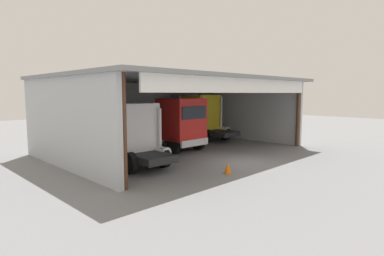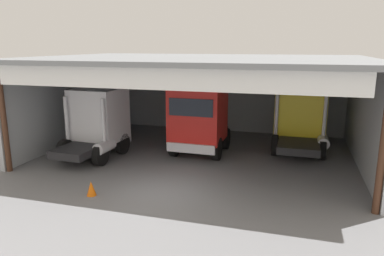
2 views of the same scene
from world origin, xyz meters
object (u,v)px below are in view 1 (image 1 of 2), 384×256
object	(u,v)px
truck_red_center_left_bay	(179,123)
tool_cart	(51,147)
truck_yellow_right_bay	(202,116)
oil_drum	(108,142)
truck_white_left_bay	(133,133)
traffic_cone	(228,168)

from	to	relation	value
truck_red_center_left_bay	tool_cart	world-z (taller)	truck_red_center_left_bay
truck_yellow_right_bay	tool_cart	distance (m)	12.07
truck_red_center_left_bay	oil_drum	xyz separation A→B (m)	(-3.01, 4.30, -1.47)
oil_drum	truck_white_left_bay	bearing A→B (deg)	-107.14
truck_red_center_left_bay	truck_yellow_right_bay	size ratio (longest dim) A/B	0.90
truck_yellow_right_bay	truck_red_center_left_bay	bearing A→B (deg)	-153.27
tool_cart	truck_white_left_bay	bearing A→B (deg)	-72.46
truck_white_left_bay	truck_red_center_left_bay	world-z (taller)	truck_red_center_left_bay
truck_white_left_bay	truck_yellow_right_bay	bearing A→B (deg)	25.63
truck_red_center_left_bay	traffic_cone	size ratio (longest dim) A/B	7.80
truck_white_left_bay	traffic_cone	size ratio (longest dim) A/B	7.66
truck_yellow_right_bay	traffic_cone	distance (m)	11.54
truck_yellow_right_bay	tool_cart	size ratio (longest dim) A/B	4.85
truck_white_left_bay	truck_red_center_left_bay	size ratio (longest dim) A/B	0.98
oil_drum	traffic_cone	xyz separation A→B (m)	(0.52, -10.50, -0.16)
traffic_cone	truck_white_left_bay	bearing A→B (deg)	117.11
truck_white_left_bay	tool_cart	world-z (taller)	truck_white_left_bay
truck_red_center_left_bay	truck_white_left_bay	bearing A→B (deg)	19.49
truck_white_left_bay	tool_cart	xyz separation A→B (m)	(-1.99, 6.31, -1.28)
truck_red_center_left_bay	tool_cart	bearing A→B (deg)	-33.54
truck_red_center_left_bay	oil_drum	bearing A→B (deg)	-54.12
truck_white_left_bay	traffic_cone	distance (m)	5.36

